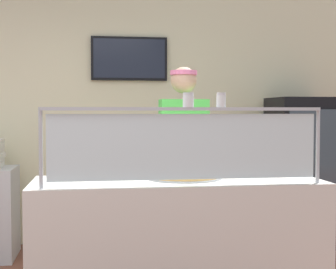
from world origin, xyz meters
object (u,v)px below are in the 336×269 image
pepper_flake_shaker (221,101)px  drink_fridge (302,171)px  pizza_tray (184,176)px  worker_figure (184,161)px  parmesan_shaker (188,101)px  pizza_server (183,173)px

pepper_flake_shaker → drink_fridge: size_ratio=0.06×
pizza_tray → worker_figure: worker_figure is taller
drink_fridge → parmesan_shaker: bearing=-128.9°
parmesan_shaker → drink_fridge: size_ratio=0.06×
pizza_server → parmesan_shaker: size_ratio=3.15×
pizza_server → parmesan_shaker: (-0.03, -0.33, 0.48)m
pepper_flake_shaker → drink_fridge: drink_fridge is taller
pepper_flake_shaker → parmesan_shaker: bearing=180.0°
pizza_server → drink_fridge: size_ratio=0.18×
pizza_tray → pepper_flake_shaker: (0.17, -0.35, 0.50)m
pepper_flake_shaker → worker_figure: (-0.06, 0.96, -0.46)m
parmesan_shaker → pepper_flake_shaker: 0.20m
worker_figure → pizza_tray: bearing=-100.3°
pepper_flake_shaker → pizza_tray: bearing=115.8°
pepper_flake_shaker → worker_figure: 1.07m
parmesan_shaker → pizza_server: bearing=85.6°
parmesan_shaker → worker_figure: (0.15, 0.96, -0.46)m
pizza_server → drink_fridge: 2.30m
pizza_tray → worker_figure: size_ratio=0.29×
pizza_server → worker_figure: 0.65m
pizza_tray → pizza_server: size_ratio=1.85×
parmesan_shaker → pepper_flake_shaker: bearing=0.0°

